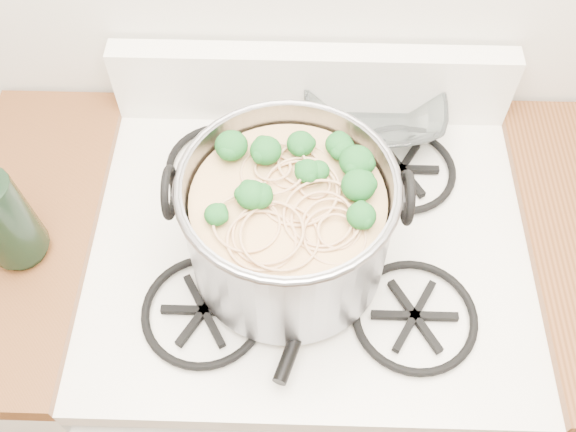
{
  "coord_description": "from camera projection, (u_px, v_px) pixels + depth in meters",
  "views": [
    {
      "loc": [
        -0.02,
        0.67,
        1.86
      ],
      "look_at": [
        -0.04,
        1.21,
        1.05
      ],
      "focal_mm": 40.0,
      "sensor_mm": 36.0,
      "label": 1
    }
  ],
  "objects": [
    {
      "name": "spatula",
      "position": [
        332.0,
        244.0,
        1.08
      ],
      "size": [
        0.37,
        0.39,
        0.02
      ],
      "primitive_type": null,
      "rotation": [
        0.0,
        0.0,
        -0.32
      ],
      "color": "black",
      "rests_on": "gas_range"
    },
    {
      "name": "glass_bowl",
      "position": [
        372.0,
        111.0,
        1.25
      ],
      "size": [
        0.12,
        0.12,
        0.03
      ],
      "primitive_type": "imported",
      "rotation": [
        0.0,
        0.0,
        0.08
      ],
      "color": "white",
      "rests_on": "gas_range"
    },
    {
      "name": "stock_pot",
      "position": [
        288.0,
        224.0,
        0.99
      ],
      "size": [
        0.36,
        0.33,
        0.22
      ],
      "color": "gray",
      "rests_on": "gas_range"
    },
    {
      "name": "gas_range",
      "position": [
        304.0,
        344.0,
        1.51
      ],
      "size": [
        0.76,
        0.66,
        0.92
      ],
      "color": "white",
      "rests_on": "ground"
    },
    {
      "name": "counter_left",
      "position": [
        89.0,
        333.0,
        1.5
      ],
      "size": [
        0.25,
        0.65,
        0.92
      ],
      "color": "silver",
      "rests_on": "ground"
    }
  ]
}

